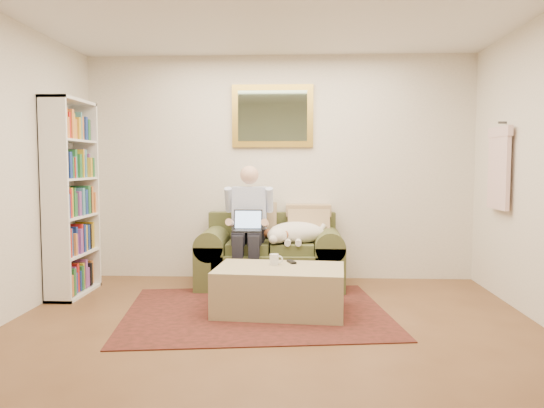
# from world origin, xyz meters

# --- Properties ---
(room_shell) EXTENTS (4.51, 5.00, 2.61)m
(room_shell) POSITION_xyz_m (0.00, 0.35, 1.30)
(room_shell) COLOR brown
(room_shell) RESTS_ON ground
(rug) EXTENTS (2.56, 2.15, 0.01)m
(rug) POSITION_xyz_m (-0.16, 1.01, 0.01)
(rug) COLOR black
(rug) RESTS_ON room_shell
(sofa) EXTENTS (1.58, 0.80, 0.95)m
(sofa) POSITION_xyz_m (-0.08, 2.07, 0.27)
(sofa) COLOR #4A512B
(sofa) RESTS_ON room_shell
(seated_man) EXTENTS (0.52, 0.74, 1.33)m
(seated_man) POSITION_xyz_m (-0.31, 1.92, 0.66)
(seated_man) COLOR #8C9BD8
(seated_man) RESTS_ON sofa
(laptop) EXTENTS (0.31, 0.24, 0.22)m
(laptop) POSITION_xyz_m (-0.31, 1.86, 0.70)
(laptop) COLOR black
(laptop) RESTS_ON seated_man
(sleeping_dog) EXTENTS (0.65, 0.41, 0.24)m
(sleeping_dog) POSITION_xyz_m (0.21, 1.99, 0.60)
(sleeping_dog) COLOR white
(sleeping_dog) RESTS_ON sofa
(ottoman) EXTENTS (1.20, 0.82, 0.42)m
(ottoman) POSITION_xyz_m (0.06, 1.01, 0.21)
(ottoman) COLOR tan
(ottoman) RESTS_ON room_shell
(coffee_mug) EXTENTS (0.08, 0.08, 0.10)m
(coffee_mug) POSITION_xyz_m (0.00, 1.12, 0.47)
(coffee_mug) COLOR white
(coffee_mug) RESTS_ON ottoman
(tv_remote) EXTENTS (0.10, 0.16, 0.02)m
(tv_remote) POSITION_xyz_m (0.16, 1.23, 0.43)
(tv_remote) COLOR black
(tv_remote) RESTS_ON ottoman
(bookshelf) EXTENTS (0.28, 0.80, 2.00)m
(bookshelf) POSITION_xyz_m (-2.10, 1.60, 1.00)
(bookshelf) COLOR white
(bookshelf) RESTS_ON room_shell
(wall_mirror) EXTENTS (0.94, 0.04, 0.72)m
(wall_mirror) POSITION_xyz_m (-0.08, 2.47, 1.90)
(wall_mirror) COLOR gold
(wall_mirror) RESTS_ON room_shell
(hanging_shirt) EXTENTS (0.06, 0.52, 0.90)m
(hanging_shirt) POSITION_xyz_m (2.19, 1.60, 1.35)
(hanging_shirt) COLOR #F2C8CB
(hanging_shirt) RESTS_ON room_shell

